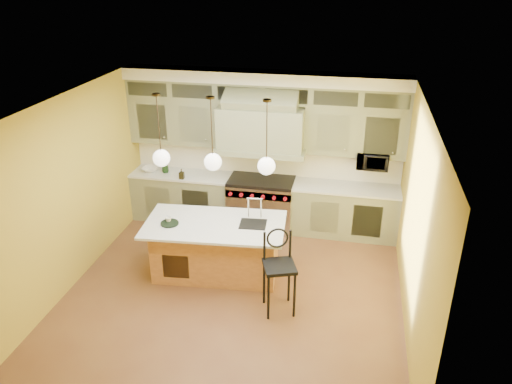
% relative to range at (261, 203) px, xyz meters
% --- Properties ---
extents(floor, '(5.00, 5.00, 0.00)m').
position_rel_range_xyz_m(floor, '(0.00, -2.14, -0.49)').
color(floor, brown).
rests_on(floor, ground).
extents(ceiling, '(5.00, 5.00, 0.00)m').
position_rel_range_xyz_m(ceiling, '(0.00, -2.14, 2.41)').
color(ceiling, white).
rests_on(ceiling, wall_back).
extents(wall_back, '(5.00, 0.00, 5.00)m').
position_rel_range_xyz_m(wall_back, '(0.00, 0.36, 0.96)').
color(wall_back, gold).
rests_on(wall_back, ground).
extents(wall_front, '(5.00, 0.00, 5.00)m').
position_rel_range_xyz_m(wall_front, '(0.00, -4.64, 0.96)').
color(wall_front, gold).
rests_on(wall_front, ground).
extents(wall_left, '(0.00, 5.00, 5.00)m').
position_rel_range_xyz_m(wall_left, '(-2.50, -2.14, 0.96)').
color(wall_left, gold).
rests_on(wall_left, ground).
extents(wall_right, '(0.00, 5.00, 5.00)m').
position_rel_range_xyz_m(wall_right, '(2.50, -2.14, 0.96)').
color(wall_right, gold).
rests_on(wall_right, ground).
extents(back_cabinetry, '(5.00, 0.77, 2.90)m').
position_rel_range_xyz_m(back_cabinetry, '(0.00, 0.09, 0.94)').
color(back_cabinetry, '#737A5A').
rests_on(back_cabinetry, floor).
extents(range, '(1.20, 0.74, 0.96)m').
position_rel_range_xyz_m(range, '(0.00, 0.00, 0.00)').
color(range, silver).
rests_on(range, floor).
extents(kitchen_island, '(2.25, 1.34, 1.35)m').
position_rel_range_xyz_m(kitchen_island, '(-0.39, -1.70, -0.01)').
color(kitchen_island, '#995D36').
rests_on(kitchen_island, floor).
extents(counter_stool, '(0.56, 0.56, 1.24)m').
position_rel_range_xyz_m(counter_stool, '(0.72, -2.41, 0.23)').
color(counter_stool, black).
rests_on(counter_stool, floor).
extents(microwave, '(0.54, 0.37, 0.30)m').
position_rel_range_xyz_m(microwave, '(1.95, 0.11, 0.96)').
color(microwave, black).
rests_on(microwave, back_cabinetry).
extents(oil_bottle_a, '(0.14, 0.14, 0.33)m').
position_rel_range_xyz_m(oil_bottle_a, '(-1.86, 0.01, 0.62)').
color(oil_bottle_a, black).
rests_on(oil_bottle_a, back_cabinetry).
extents(oil_bottle_b, '(0.09, 0.09, 0.19)m').
position_rel_range_xyz_m(oil_bottle_b, '(-1.46, -0.22, 0.55)').
color(oil_bottle_b, black).
rests_on(oil_bottle_b, back_cabinetry).
extents(fruit_bowl, '(0.35, 0.35, 0.08)m').
position_rel_range_xyz_m(fruit_bowl, '(-2.17, 0.01, 0.49)').
color(fruit_bowl, white).
rests_on(fruit_bowl, back_cabinetry).
extents(cup, '(0.11, 0.11, 0.09)m').
position_rel_range_xyz_m(cup, '(-1.10, -1.85, 0.48)').
color(cup, white).
rests_on(cup, kitchen_island).
extents(pendant_left, '(0.26, 0.26, 1.11)m').
position_rel_range_xyz_m(pendant_left, '(-1.20, -1.69, 1.46)').
color(pendant_left, '#2D2319').
rests_on(pendant_left, ceiling).
extents(pendant_center, '(0.26, 0.26, 1.11)m').
position_rel_range_xyz_m(pendant_center, '(-0.40, -1.69, 1.46)').
color(pendant_center, '#2D2319').
rests_on(pendant_center, ceiling).
extents(pendant_right, '(0.26, 0.26, 1.11)m').
position_rel_range_xyz_m(pendant_right, '(0.40, -1.69, 1.46)').
color(pendant_right, '#2D2319').
rests_on(pendant_right, ceiling).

